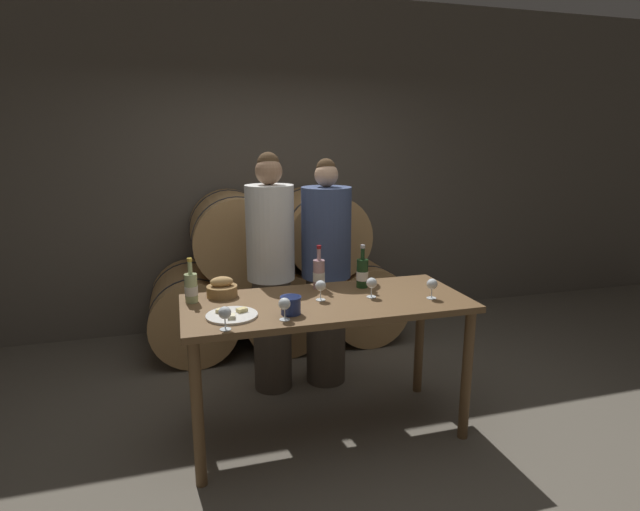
# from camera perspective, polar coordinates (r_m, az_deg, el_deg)

# --- Properties ---
(ground_plane) EXTENTS (10.00, 10.00, 0.00)m
(ground_plane) POSITION_cam_1_polar(r_m,az_deg,el_deg) (3.47, 0.73, -19.30)
(ground_plane) COLOR #665E51
(stone_wall_back) EXTENTS (10.00, 0.12, 3.20)m
(stone_wall_back) POSITION_cam_1_polar(r_m,az_deg,el_deg) (5.04, -6.43, 10.09)
(stone_wall_back) COLOR #60594F
(stone_wall_back) RESTS_ON ground_plane
(barrel_stack) EXTENTS (2.30, 0.92, 1.41)m
(barrel_stack) POSITION_cam_1_polar(r_m,az_deg,el_deg) (4.63, -4.91, -2.27)
(barrel_stack) COLOR tan
(barrel_stack) RESTS_ON ground_plane
(tasting_table) EXTENTS (1.75, 0.75, 0.89)m
(tasting_table) POSITION_cam_1_polar(r_m,az_deg,el_deg) (3.12, 0.77, -7.12)
(tasting_table) COLOR brown
(tasting_table) RESTS_ON ground_plane
(person_left) EXTENTS (0.35, 0.35, 1.78)m
(person_left) POSITION_cam_1_polar(r_m,az_deg,el_deg) (3.67, -5.62, -2.03)
(person_left) COLOR #4C4238
(person_left) RESTS_ON ground_plane
(person_right) EXTENTS (0.37, 0.37, 1.73)m
(person_right) POSITION_cam_1_polar(r_m,az_deg,el_deg) (3.77, 0.70, -2.06)
(person_right) COLOR #4C4238
(person_right) RESTS_ON ground_plane
(wine_bottle_red) EXTENTS (0.08, 0.08, 0.29)m
(wine_bottle_red) POSITION_cam_1_polar(r_m,az_deg,el_deg) (3.34, 4.86, -2.00)
(wine_bottle_red) COLOR #193819
(wine_bottle_red) RESTS_ON tasting_table
(wine_bottle_white) EXTENTS (0.08, 0.08, 0.28)m
(wine_bottle_white) POSITION_cam_1_polar(r_m,az_deg,el_deg) (3.12, -14.51, -3.58)
(wine_bottle_white) COLOR #ADBC7F
(wine_bottle_white) RESTS_ON tasting_table
(wine_bottle_rose) EXTENTS (0.08, 0.08, 0.29)m
(wine_bottle_rose) POSITION_cam_1_polar(r_m,az_deg,el_deg) (3.30, -0.13, -2.11)
(wine_bottle_rose) COLOR #BC8E93
(wine_bottle_rose) RESTS_ON tasting_table
(blue_crock) EXTENTS (0.12, 0.12, 0.10)m
(blue_crock) POSITION_cam_1_polar(r_m,az_deg,el_deg) (2.84, -3.36, -5.59)
(blue_crock) COLOR navy
(blue_crock) RESTS_ON tasting_table
(bread_basket) EXTENTS (0.19, 0.19, 0.13)m
(bread_basket) POSITION_cam_1_polar(r_m,az_deg,el_deg) (3.20, -11.14, -3.76)
(bread_basket) COLOR olive
(bread_basket) RESTS_ON tasting_table
(cheese_plate) EXTENTS (0.29, 0.29, 0.04)m
(cheese_plate) POSITION_cam_1_polar(r_m,az_deg,el_deg) (2.85, -10.05, -6.72)
(cheese_plate) COLOR white
(cheese_plate) RESTS_ON tasting_table
(wine_glass_far_left) EXTENTS (0.07, 0.07, 0.13)m
(wine_glass_far_left) POSITION_cam_1_polar(r_m,az_deg,el_deg) (2.64, -10.84, -6.54)
(wine_glass_far_left) COLOR white
(wine_glass_far_left) RESTS_ON tasting_table
(wine_glass_left) EXTENTS (0.07, 0.07, 0.13)m
(wine_glass_left) POSITION_cam_1_polar(r_m,az_deg,el_deg) (2.74, -4.08, -5.62)
(wine_glass_left) COLOR white
(wine_glass_left) RESTS_ON tasting_table
(wine_glass_center) EXTENTS (0.07, 0.07, 0.13)m
(wine_glass_center) POSITION_cam_1_polar(r_m,az_deg,el_deg) (3.06, 0.07, -3.55)
(wine_glass_center) COLOR white
(wine_glass_center) RESTS_ON tasting_table
(wine_glass_right) EXTENTS (0.07, 0.07, 0.13)m
(wine_glass_right) POSITION_cam_1_polar(r_m,az_deg,el_deg) (3.13, 5.92, -3.22)
(wine_glass_right) COLOR white
(wine_glass_right) RESTS_ON tasting_table
(wine_glass_far_right) EXTENTS (0.07, 0.07, 0.13)m
(wine_glass_far_right) POSITION_cam_1_polar(r_m,az_deg,el_deg) (3.17, 12.69, -3.28)
(wine_glass_far_right) COLOR white
(wine_glass_far_right) RESTS_ON tasting_table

